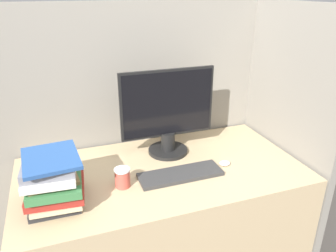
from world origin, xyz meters
TOP-DOWN VIEW (x-y plane):
  - cubicle_panel_rear at (0.00, 0.81)m, footprint 1.89×0.04m
  - cubicle_panel_right at (0.78, 0.42)m, footprint 0.04×0.83m
  - desk at (0.00, 0.39)m, footprint 1.49×0.77m
  - monitor at (0.10, 0.56)m, footprint 0.54×0.23m
  - keyboard at (0.07, 0.29)m, footprint 0.43×0.14m
  - mouse at (0.34, 0.31)m, footprint 0.06×0.05m
  - coffee_cup at (-0.23, 0.30)m, footprint 0.08×0.08m
  - book_stack at (-0.54, 0.27)m, footprint 0.26×0.31m

SIDE VIEW (x-z plane):
  - desk at x=0.00m, z-range 0.00..0.74m
  - keyboard at x=0.07m, z-range 0.74..0.76m
  - mouse at x=0.34m, z-range 0.74..0.76m
  - cubicle_panel_rear at x=0.00m, z-range 0.00..1.56m
  - cubicle_panel_right at x=0.78m, z-range 0.00..1.56m
  - coffee_cup at x=-0.23m, z-range 0.74..0.83m
  - book_stack at x=-0.54m, z-range 0.73..0.97m
  - monitor at x=0.10m, z-range 0.72..1.21m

